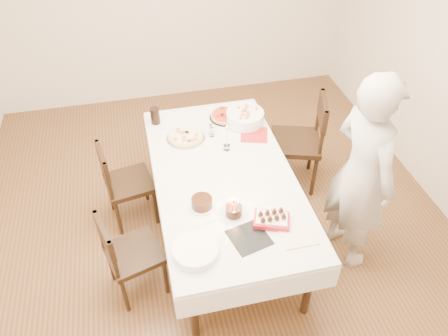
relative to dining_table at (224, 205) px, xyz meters
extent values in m
plane|color=#4F331B|center=(-0.07, 0.09, -0.38)|extent=(5.00, 5.00, 0.00)
cube|color=silver|center=(0.00, 0.00, 0.00)|extent=(1.71, 2.38, 0.75)
imported|color=#B8B3AD|center=(1.01, -0.41, 0.52)|extent=(0.56, 0.73, 1.79)
cylinder|color=beige|center=(-0.23, 0.56, 0.40)|extent=(0.42, 0.42, 0.04)
cylinder|color=red|center=(0.20, 0.80, 0.40)|extent=(0.34, 0.34, 0.04)
cube|color=#B21E1E|center=(0.40, 0.47, 0.38)|extent=(0.31, 0.31, 0.01)
cylinder|color=white|center=(0.36, 0.67, 0.44)|extent=(0.47, 0.47, 0.12)
cylinder|color=white|center=(0.10, 0.32, 0.51)|extent=(0.07, 0.07, 0.27)
cylinder|color=black|center=(-0.47, 0.87, 0.46)|extent=(0.11, 0.11, 0.16)
cylinder|color=#33190C|center=(-0.25, -0.33, 0.42)|extent=(0.21, 0.21, 0.09)
cube|color=black|center=(0.02, -0.71, 0.38)|extent=(0.32, 0.32, 0.01)
cylinder|color=#321B0D|center=(-0.03, -0.46, 0.46)|extent=(0.13, 0.13, 0.14)
cube|color=beige|center=(0.37, -0.79, 0.38)|extent=(0.26, 0.17, 0.02)
cylinder|color=white|center=(-0.38, -0.76, 0.41)|extent=(0.40, 0.40, 0.07)
cylinder|color=white|center=(-0.40, -0.79, 0.38)|extent=(0.30, 0.30, 0.01)
camera|label=1|loc=(-0.61, -2.64, 2.81)|focal=35.00mm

